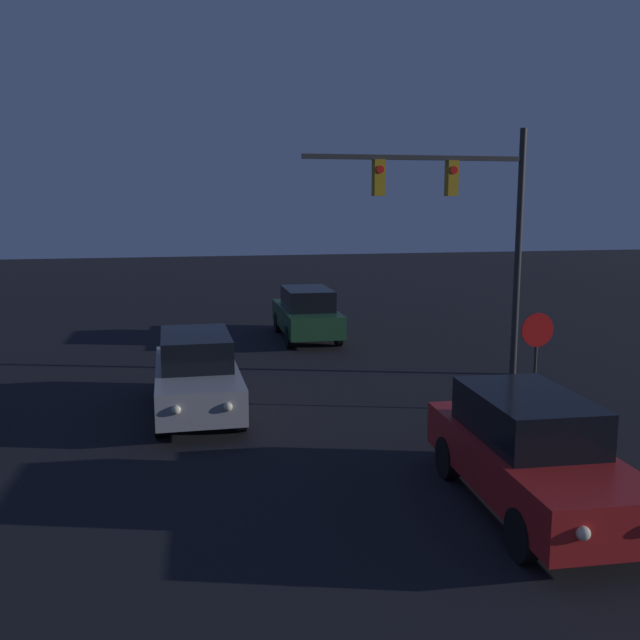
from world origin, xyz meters
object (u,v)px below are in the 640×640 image
car_far (307,313)px  traffic_signal_mast (467,212)px  car_mid (197,373)px  stop_sign (537,342)px  car_near (530,452)px

car_far → traffic_signal_mast: (3.06, -6.23, 3.52)m
car_mid → car_far: size_ratio=0.99×
traffic_signal_mast → stop_sign: traffic_signal_mast is taller
car_near → stop_sign: stop_sign is taller
car_mid → stop_sign: stop_sign is taller
traffic_signal_mast → stop_sign: 4.36m
car_near → car_mid: size_ratio=1.01×
car_mid → car_far: (4.09, 8.05, 0.00)m
car_mid → traffic_signal_mast: traffic_signal_mast is taller
traffic_signal_mast → stop_sign: size_ratio=2.92×
car_far → car_mid: bearing=-115.6°
traffic_signal_mast → car_near: bearing=-106.3°
car_mid → traffic_signal_mast: size_ratio=0.73×
traffic_signal_mast → car_far: bearing=116.1°
car_mid → car_near: bearing=127.5°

